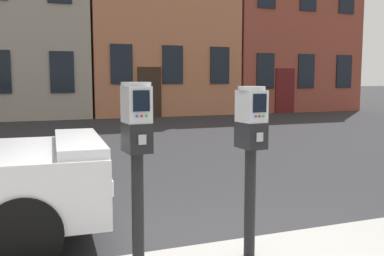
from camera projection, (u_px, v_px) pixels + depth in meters
name	position (u px, v px, depth m)	size (l,w,h in m)	color
parking_meter_near_kerb	(137.00, 144.00, 3.12)	(0.23, 0.26, 1.42)	black
parking_meter_twin_adjacent	(251.00, 141.00, 3.45)	(0.23, 0.26, 1.39)	black
townhouse_cream_stone	(276.00, 7.00, 22.95)	(6.69, 5.77, 10.83)	brown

